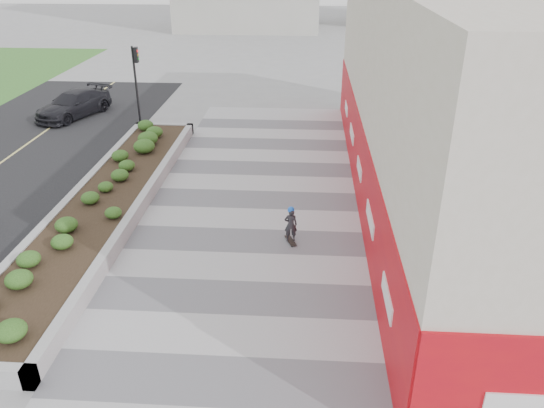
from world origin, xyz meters
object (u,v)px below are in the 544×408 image
at_px(planter, 106,199).
at_px(traffic_signal_near, 136,74).
at_px(skateboarder, 291,224).
at_px(car_dark, 74,104).

height_order(planter, traffic_signal_near, traffic_signal_near).
height_order(traffic_signal_near, skateboarder, traffic_signal_near).
xyz_separation_m(planter, car_dark, (-5.95, 11.57, 0.30)).
bearing_deg(traffic_signal_near, planter, -80.65).
distance_m(traffic_signal_near, car_dark, 4.81).
xyz_separation_m(traffic_signal_near, car_dark, (-4.22, 1.07, -2.04)).
bearing_deg(car_dark, planter, -41.67).
distance_m(skateboarder, car_dark, 18.75).
bearing_deg(skateboarder, car_dark, 113.06).
distance_m(planter, skateboarder, 7.28).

